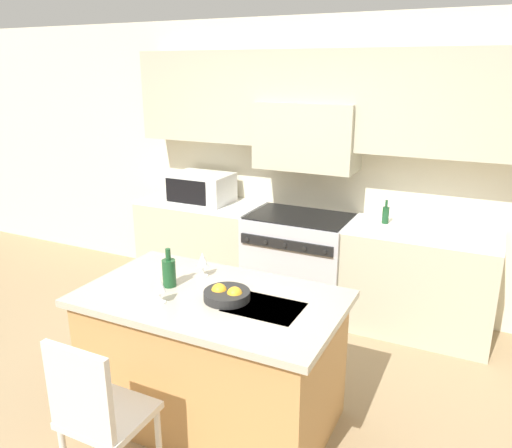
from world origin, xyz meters
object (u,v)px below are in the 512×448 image
island_chair (98,412)px  wine_glass_near (159,285)px  microwave (202,188)px  wine_glass_far (202,260)px  wine_bottle (169,272)px  range_stove (299,262)px  oil_bottle_on_counter (386,215)px  fruit_bowl (227,294)px

island_chair → wine_glass_near: 0.77m
microwave → wine_glass_near: (0.94, -2.00, -0.07)m
wine_glass_near → wine_glass_far: bearing=87.5°
wine_bottle → wine_glass_far: wine_bottle is taller
range_stove → microwave: size_ratio=1.61×
wine_glass_near → oil_bottle_on_counter: (0.90, 2.07, 0.01)m
microwave → island_chair: size_ratio=0.60×
microwave → island_chair: microwave is taller
island_chair → range_stove: bearing=87.9°
wine_glass_near → wine_glass_far: same height
wine_glass_far → wine_bottle: bearing=-115.3°
wine_glass_near → oil_bottle_on_counter: size_ratio=0.81×
wine_glass_near → wine_glass_far: size_ratio=1.00×
oil_bottle_on_counter → microwave: bearing=-177.8°
range_stove → fruit_bowl: bearing=-83.3°
island_chair → wine_glass_far: size_ratio=5.80×
microwave → oil_bottle_on_counter: 1.85m
island_chair → fruit_bowl: 0.96m
island_chair → wine_bottle: size_ratio=3.82×
range_stove → wine_bottle: bearing=-97.2°
microwave → island_chair: bearing=-69.4°
wine_bottle → microwave: bearing=115.7°
microwave → fruit_bowl: (1.28, -1.79, -0.15)m
fruit_bowl → oil_bottle_on_counter: (0.56, 1.86, 0.09)m
wine_glass_near → microwave: bearing=115.3°
island_chair → fruit_bowl: size_ratio=3.45×
island_chair → wine_glass_far: bearing=91.0°
wine_bottle → wine_glass_near: size_ratio=1.52×
wine_glass_near → wine_glass_far: (0.02, 0.45, 0.00)m
wine_glass_far → oil_bottle_on_counter: bearing=61.5°
wine_bottle → wine_glass_far: (0.11, 0.23, 0.02)m
microwave → wine_bottle: 1.97m
fruit_bowl → oil_bottle_on_counter: 1.94m
wine_glass_near → range_stove: bearing=86.2°
wine_bottle → oil_bottle_on_counter: 2.10m
wine_bottle → fruit_bowl: size_ratio=0.90×
wine_glass_far → fruit_bowl: wine_glass_far is taller
wine_glass_near → fruit_bowl: bearing=32.2°
microwave → fruit_bowl: size_ratio=2.07×
island_chair → wine_glass_far: 1.16m
wine_glass_near → wine_bottle: bearing=111.8°
microwave → oil_bottle_on_counter: size_ratio=2.81×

